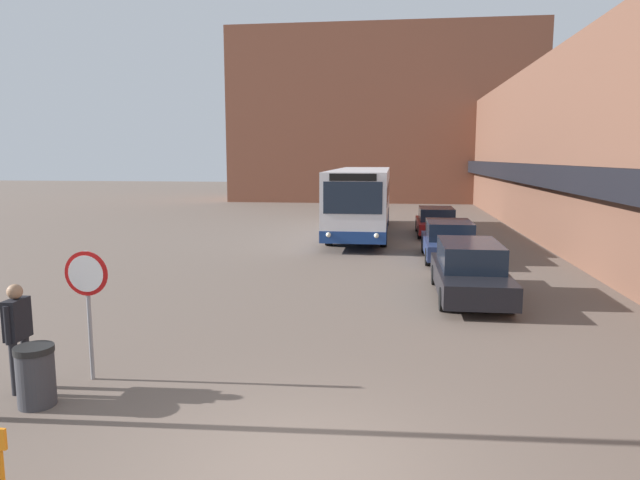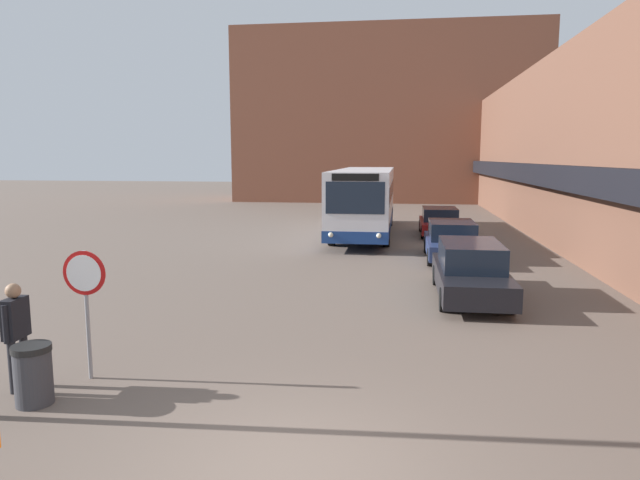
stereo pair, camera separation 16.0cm
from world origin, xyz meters
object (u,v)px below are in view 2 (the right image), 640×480
(parked_car_middle, at_px, (452,240))
(trash_bin, at_px, (33,374))
(city_bus, at_px, (365,199))
(pedestrian, at_px, (16,326))
(stop_sign, at_px, (85,287))
(parked_car_front, at_px, (470,271))
(parked_car_back, at_px, (440,221))

(parked_car_middle, xyz_separation_m, trash_bin, (-7.50, -13.82, -0.24))
(city_bus, xyz_separation_m, pedestrian, (-4.43, -19.89, -0.67))
(stop_sign, relative_size, pedestrian, 1.26)
(city_bus, relative_size, parked_car_front, 2.55)
(city_bus, distance_m, parked_car_back, 3.82)
(parked_car_front, height_order, parked_car_middle, parked_car_front)
(pedestrian, bearing_deg, trash_bin, 48.73)
(parked_car_front, distance_m, trash_bin, 10.91)
(parked_car_front, relative_size, stop_sign, 2.15)
(trash_bin, bearing_deg, stop_sign, 74.45)
(stop_sign, distance_m, pedestrian, 1.21)
(city_bus, xyz_separation_m, stop_sign, (-3.53, -19.30, -0.11))
(parked_car_middle, distance_m, trash_bin, 15.73)
(pedestrian, bearing_deg, city_bus, 165.53)
(stop_sign, height_order, trash_bin, stop_sign)
(parked_car_middle, relative_size, parked_car_back, 1.02)
(stop_sign, bearing_deg, pedestrian, -146.44)
(trash_bin, bearing_deg, city_bus, 79.34)
(trash_bin, bearing_deg, parked_car_back, 69.96)
(city_bus, bearing_deg, stop_sign, -100.38)
(stop_sign, height_order, pedestrian, stop_sign)
(city_bus, xyz_separation_m, parked_car_middle, (3.66, -6.56, -1.02))
(stop_sign, bearing_deg, parked_car_middle, 60.54)
(parked_car_back, bearing_deg, parked_car_middle, -90.00)
(pedestrian, height_order, trash_bin, pedestrian)
(pedestrian, bearing_deg, parked_car_front, 130.63)
(parked_car_front, xyz_separation_m, parked_car_back, (0.00, 12.64, -0.07))
(parked_car_front, xyz_separation_m, trash_bin, (-7.50, -7.92, -0.27))
(parked_car_back, height_order, pedestrian, pedestrian)
(city_bus, bearing_deg, parked_car_back, 2.74)
(parked_car_front, relative_size, trash_bin, 5.08)
(stop_sign, bearing_deg, city_bus, 79.62)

